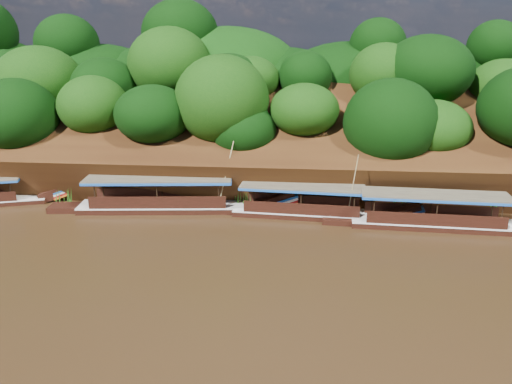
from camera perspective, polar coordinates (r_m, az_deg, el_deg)
ground at (r=31.59m, az=6.04°, el=-7.63°), size 160.00×160.00×0.00m
riverbank at (r=52.65m, az=5.93°, el=4.68°), size 120.00×30.06×19.40m
boat_0 at (r=38.85m, az=21.90°, el=-3.08°), size 15.79×3.18×6.63m
boat_1 at (r=38.62m, az=7.44°, el=-2.08°), size 14.39×3.25×5.71m
boat_2 at (r=40.28m, az=-8.38°, el=-1.22°), size 17.52×4.14×6.24m
reeds at (r=40.13m, az=1.76°, el=-0.68°), size 48.83×2.39×2.29m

